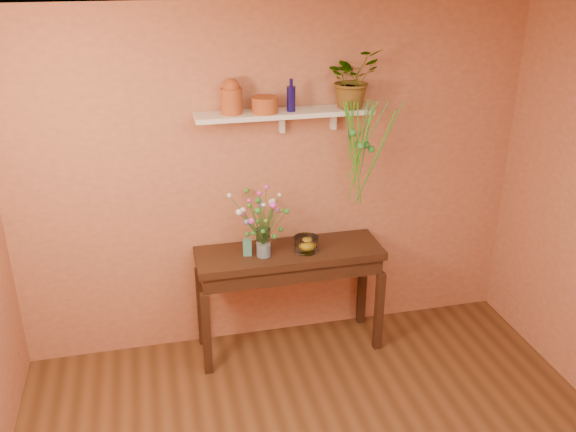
% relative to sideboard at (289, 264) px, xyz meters
% --- Properties ---
extents(room, '(4.04, 4.04, 2.70)m').
position_rel_sideboard_xyz_m(room, '(-0.06, -1.75, 0.60)').
color(room, brown).
rests_on(room, ground).
extents(sideboard, '(1.44, 0.46, 0.88)m').
position_rel_sideboard_xyz_m(sideboard, '(0.00, 0.00, 0.00)').
color(sideboard, '#382115').
rests_on(sideboard, ground).
extents(wall_shelf, '(1.30, 0.24, 0.19)m').
position_rel_sideboard_xyz_m(wall_shelf, '(0.00, 0.13, 1.17)').
color(wall_shelf, white).
rests_on(wall_shelf, room).
extents(terracotta_jug, '(0.17, 0.17, 0.25)m').
position_rel_sideboard_xyz_m(terracotta_jug, '(-0.39, 0.12, 1.31)').
color(terracotta_jug, '#A35525').
rests_on(terracotta_jug, wall_shelf).
extents(terracotta_pot, '(0.25, 0.25, 0.11)m').
position_rel_sideboard_xyz_m(terracotta_pot, '(-0.16, 0.10, 1.25)').
color(terracotta_pot, '#A35525').
rests_on(terracotta_pot, wall_shelf).
extents(blue_bottle, '(0.06, 0.06, 0.23)m').
position_rel_sideboard_xyz_m(blue_bottle, '(0.04, 0.10, 1.28)').
color(blue_bottle, '#120B46').
rests_on(blue_bottle, wall_shelf).
extents(spider_plant, '(0.47, 0.44, 0.42)m').
position_rel_sideboard_xyz_m(spider_plant, '(0.50, 0.12, 1.40)').
color(spider_plant, '#2D8230').
rests_on(spider_plant, wall_shelf).
extents(plant_fronds, '(0.44, 0.44, 0.83)m').
position_rel_sideboard_xyz_m(plant_fronds, '(0.54, -0.03, 0.95)').
color(plant_fronds, '#2D8230').
rests_on(plant_fronds, wall_shelf).
extents(glass_vase, '(0.11, 0.11, 0.23)m').
position_rel_sideboard_xyz_m(glass_vase, '(-0.21, -0.05, 0.22)').
color(glass_vase, white).
rests_on(glass_vase, sideboard).
extents(bouquet, '(0.42, 0.46, 0.44)m').
position_rel_sideboard_xyz_m(bouquet, '(-0.23, -0.05, 0.49)').
color(bouquet, '#386B28').
rests_on(bouquet, glass_vase).
extents(glass_bowl, '(0.19, 0.19, 0.11)m').
position_rel_sideboard_xyz_m(glass_bowl, '(0.12, -0.04, 0.18)').
color(glass_bowl, white).
rests_on(glass_bowl, sideboard).
extents(lemon, '(0.08, 0.08, 0.08)m').
position_rel_sideboard_xyz_m(lemon, '(0.13, -0.03, 0.17)').
color(lemon, yellow).
rests_on(lemon, glass_bowl).
extents(carton, '(0.07, 0.06, 0.13)m').
position_rel_sideboard_xyz_m(carton, '(-0.33, -0.01, 0.19)').
color(carton, '#296887').
rests_on(carton, sideboard).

